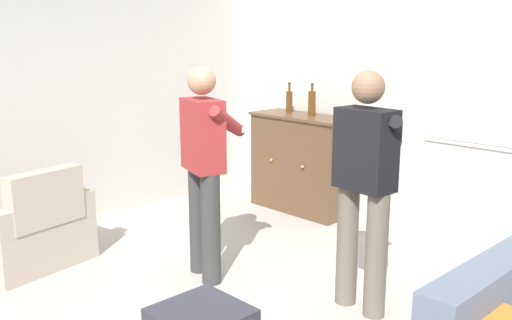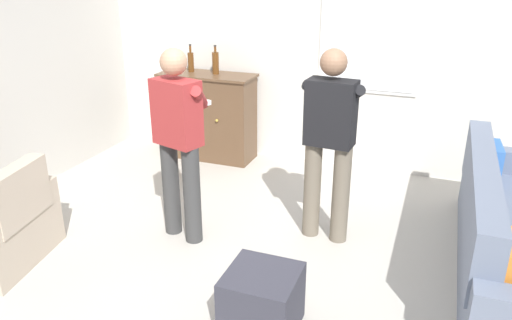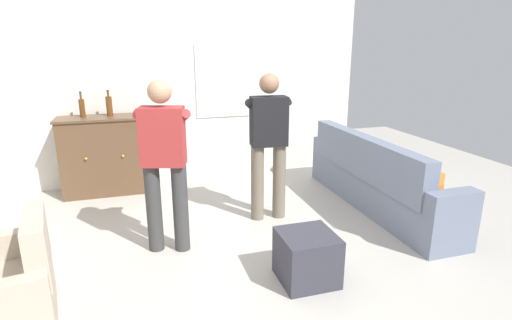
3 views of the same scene
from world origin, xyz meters
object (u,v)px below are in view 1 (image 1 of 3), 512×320
at_px(sideboard_cabinet, 301,163).
at_px(bottle_liquor_amber, 312,103).
at_px(armchair, 32,232).
at_px(bottle_wine_green, 289,101).
at_px(person_standing_left, 205,163).
at_px(person_standing_right, 365,181).

distance_m(sideboard_cabinet, bottle_liquor_amber, 0.67).
distance_m(armchair, bottle_wine_green, 2.97).
distance_m(person_standing_left, person_standing_right, 1.27).
xyz_separation_m(armchair, bottle_liquor_amber, (0.63, 2.81, 0.91)).
xyz_separation_m(sideboard_cabinet, bottle_wine_green, (-0.23, 0.05, 0.65)).
xyz_separation_m(bottle_liquor_amber, person_standing_right, (1.74, -1.46, -0.26)).
height_order(person_standing_left, person_standing_right, same).
relative_size(sideboard_cabinet, person_standing_left, 0.70).
bearing_deg(sideboard_cabinet, person_standing_left, -70.72).
xyz_separation_m(armchair, person_standing_left, (1.18, 0.90, 0.65)).
distance_m(armchair, person_standing_right, 2.80).
xyz_separation_m(bottle_wine_green, bottle_liquor_amber, (0.34, -0.01, 0.01)).
bearing_deg(bottle_liquor_amber, armchair, -102.66).
bearing_deg(sideboard_cabinet, armchair, -100.78).
relative_size(armchair, person_standing_left, 0.58).
bearing_deg(bottle_wine_green, person_standing_left, -65.16).
distance_m(sideboard_cabinet, person_standing_left, 2.02).
relative_size(person_standing_left, person_standing_right, 1.00).
relative_size(sideboard_cabinet, person_standing_right, 0.70).
bearing_deg(person_standing_right, person_standing_left, -159.68).
bearing_deg(bottle_wine_green, person_standing_right, -35.46).
bearing_deg(person_standing_left, bottle_liquor_amber, 106.12).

